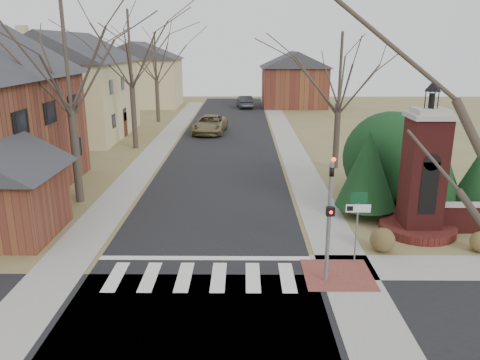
{
  "coord_description": "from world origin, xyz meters",
  "views": [
    {
      "loc": [
        1.46,
        -13.91,
        7.82
      ],
      "look_at": [
        1.31,
        6.0,
        2.04
      ],
      "focal_mm": 35.0,
      "sensor_mm": 36.0,
      "label": 1
    }
  ],
  "objects_px": {
    "sign_post": "(358,214)",
    "traffic_signal_pole": "(330,210)",
    "brick_gate_monument": "(422,184)",
    "pickup_truck": "(210,124)",
    "distant_car": "(245,102)"
  },
  "relations": [
    {
      "from": "distant_car",
      "to": "sign_post",
      "type": "bearing_deg",
      "value": 86.69
    },
    {
      "from": "brick_gate_monument",
      "to": "distant_car",
      "type": "xyz_separation_m",
      "value": [
        -7.4,
        41.39,
        -1.39
      ]
    },
    {
      "from": "traffic_signal_pole",
      "to": "pickup_truck",
      "type": "height_order",
      "value": "traffic_signal_pole"
    },
    {
      "from": "traffic_signal_pole",
      "to": "brick_gate_monument",
      "type": "distance_m",
      "value": 6.47
    },
    {
      "from": "sign_post",
      "to": "pickup_truck",
      "type": "bearing_deg",
      "value": 105.19
    },
    {
      "from": "sign_post",
      "to": "distant_car",
      "type": "xyz_separation_m",
      "value": [
        -3.99,
        44.4,
        -1.18
      ]
    },
    {
      "from": "sign_post",
      "to": "distant_car",
      "type": "bearing_deg",
      "value": 95.14
    },
    {
      "from": "brick_gate_monument",
      "to": "distant_car",
      "type": "height_order",
      "value": "brick_gate_monument"
    },
    {
      "from": "sign_post",
      "to": "traffic_signal_pole",
      "type": "bearing_deg",
      "value": -132.43
    },
    {
      "from": "brick_gate_monument",
      "to": "pickup_truck",
      "type": "relative_size",
      "value": 1.12
    },
    {
      "from": "traffic_signal_pole",
      "to": "sign_post",
      "type": "height_order",
      "value": "traffic_signal_pole"
    },
    {
      "from": "traffic_signal_pole",
      "to": "pickup_truck",
      "type": "bearing_deg",
      "value": 101.93
    },
    {
      "from": "brick_gate_monument",
      "to": "distant_car",
      "type": "relative_size",
      "value": 1.38
    },
    {
      "from": "brick_gate_monument",
      "to": "pickup_truck",
      "type": "bearing_deg",
      "value": 114.28
    },
    {
      "from": "traffic_signal_pole",
      "to": "distant_car",
      "type": "distance_m",
      "value": 45.93
    }
  ]
}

